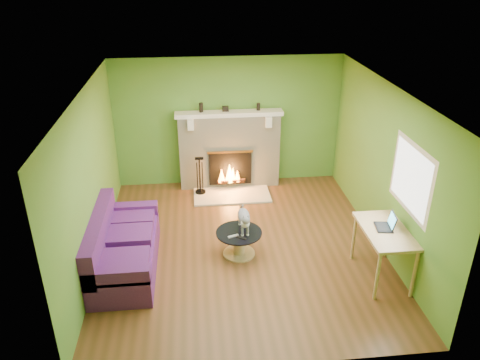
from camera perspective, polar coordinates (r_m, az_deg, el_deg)
The scene contains 22 objects.
floor at distance 7.75m, azimuth 0.21°, elevation -8.08°, with size 5.00×5.00×0.00m, color #583719.
ceiling at distance 6.66m, azimuth 0.24°, elevation 10.85°, with size 5.00×5.00×0.00m, color white.
wall_back at distance 9.42m, azimuth -1.44°, elevation 7.09°, with size 5.00×5.00×0.00m, color #52832B.
wall_front at distance 4.98m, azimuth 3.41°, elevation -11.56°, with size 5.00×5.00×0.00m, color #52832B.
wall_left at distance 7.24m, azimuth -17.77°, elevation -0.16°, with size 5.00×5.00×0.00m, color #52832B.
wall_right at distance 7.66m, azimuth 17.20°, elevation 1.38°, with size 5.00×5.00×0.00m, color #52832B.
window_frame at distance 6.82m, azimuth 20.15°, elevation 0.18°, with size 1.20×1.20×0.00m, color silver.
window_pane at distance 6.82m, azimuth 20.09°, elevation 0.17°, with size 1.06×1.06×0.00m, color white.
fireplace at distance 9.43m, azimuth -1.31°, elevation 3.69°, with size 2.10×0.46×1.58m.
hearth at distance 9.28m, azimuth -0.99°, elevation -1.84°, with size 1.50×0.75×0.03m, color beige.
mantel at distance 9.15m, azimuth -1.35°, elevation 8.10°, with size 2.10×0.28×0.08m, color white.
sofa at distance 7.31m, azimuth -14.25°, elevation -8.07°, with size 0.89×1.97×0.88m.
coffee_table at distance 7.43m, azimuth -0.13°, elevation -7.50°, with size 0.72×0.72×0.41m.
desk at distance 7.01m, azimuth 17.29°, elevation -6.48°, with size 0.63×1.09×0.81m.
cat at distance 7.28m, azimuth 0.46°, elevation -4.76°, with size 0.24×0.65×0.41m, color slate, non-canonical shape.
remote_silver at distance 7.23m, azimuth -0.83°, elevation -6.85°, with size 0.17×0.04×0.02m, color gray.
remote_black at distance 7.19m, azimuth 0.18°, elevation -7.06°, with size 0.16×0.04×0.02m, color black.
laptop at distance 6.94m, azimuth 17.21°, elevation -4.82°, with size 0.26×0.29×0.22m, color black, non-canonical shape.
fire_tools at distance 9.21m, azimuth -4.92°, elevation 0.61°, with size 0.20×0.20×0.77m, color black, non-canonical shape.
mantel_vase_left at distance 9.12m, azimuth -4.77°, elevation 8.80°, with size 0.08×0.08×0.18m, color black.
mantel_vase_right at distance 9.21m, azimuth 2.25°, elevation 8.92°, with size 0.07×0.07×0.14m, color black.
mantel_box at distance 9.15m, azimuth -1.79°, elevation 8.68°, with size 0.12×0.08×0.10m, color black.
Camera 1 is at (-0.70, -6.40, 4.31)m, focal length 35.00 mm.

